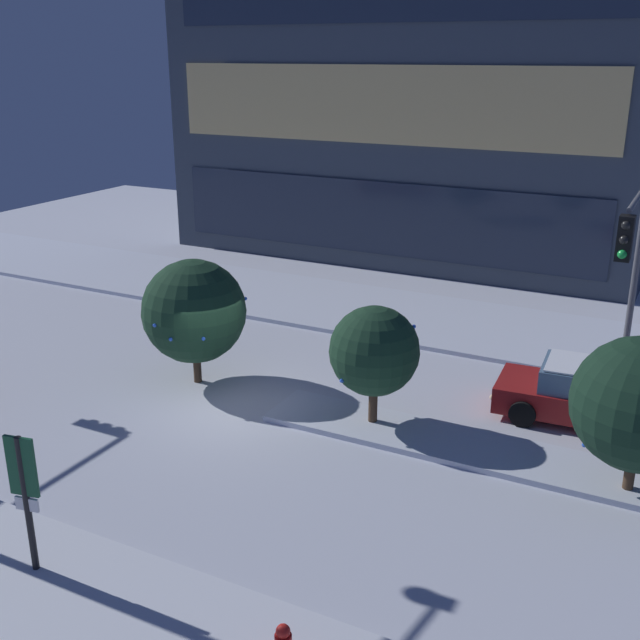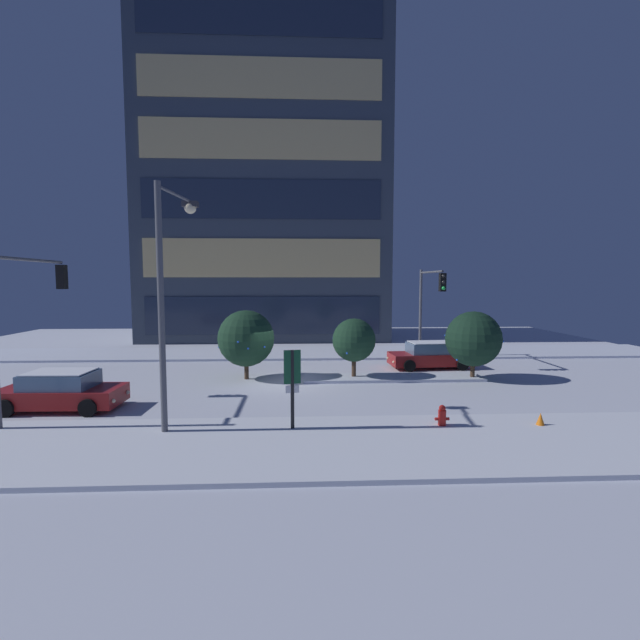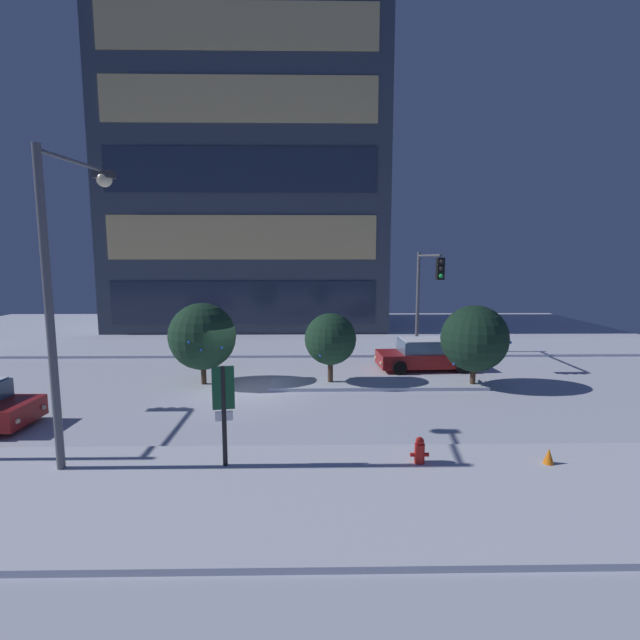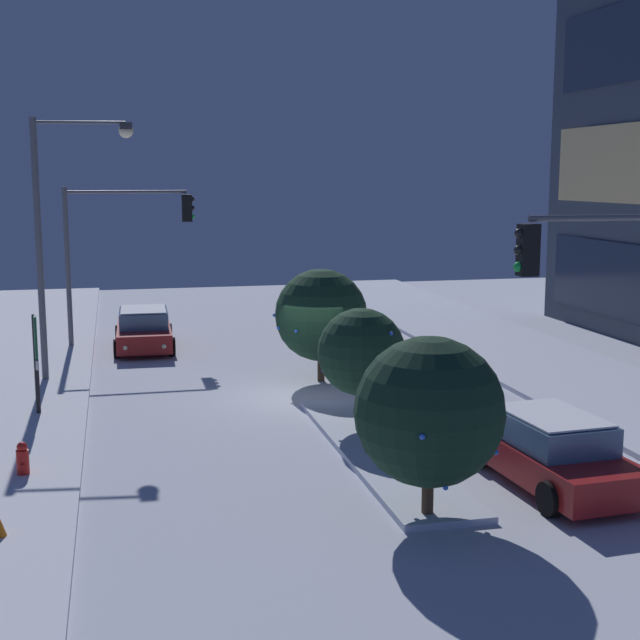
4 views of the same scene
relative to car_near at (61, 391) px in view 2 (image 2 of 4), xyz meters
The scene contains 16 objects.
ground 9.32m from the car_near, 27.05° to the left, with size 52.00×52.00×0.00m, color silver.
curb_strip_near 9.40m from the car_near, 28.08° to the right, with size 52.00×5.20×0.14m, color silver.
curb_strip_far 15.31m from the car_near, 57.25° to the left, with size 52.00×5.20×0.14m, color silver.
median_strip 14.69m from the car_near, 18.97° to the left, with size 9.00×1.80×0.14m, color silver.
office_tower_main 29.95m from the car_near, 74.91° to the left, with size 20.42×11.36×35.98m.
car_near is the anchor object (origin of this frame).
car_far 18.28m from the car_near, 24.52° to the left, with size 4.78×2.30×1.49m.
traffic_light_corner_far_right 19.56m from the car_near, 28.33° to the left, with size 0.32×4.69×5.68m.
traffic_light_corner_near_left 3.57m from the car_near, 131.24° to the right, with size 0.32×4.72×5.90m.
street_lamp_arched 7.08m from the car_near, 25.57° to the right, with size 0.73×2.98×7.98m.
fire_hydrant 14.23m from the car_near, 12.14° to the right, with size 0.48×0.26×0.83m.
parking_info_sign 9.50m from the car_near, 18.86° to the right, with size 0.55×0.16×2.72m.
decorated_tree_median 12.94m from the car_near, 22.30° to the left, with size 2.18×2.18×3.08m.
decorated_tree_left_of_median 18.47m from the car_near, 14.08° to the left, with size 2.76×2.76×3.44m.
decorated_tree_right_of_median 8.40m from the car_near, 38.36° to the left, with size 2.84×2.89×3.49m.
construction_cone 17.49m from the car_near, 10.20° to the right, with size 0.36×0.36×0.55m, color orange.
Camera 2 is at (0.88, -21.60, 4.91)m, focal length 25.20 mm.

